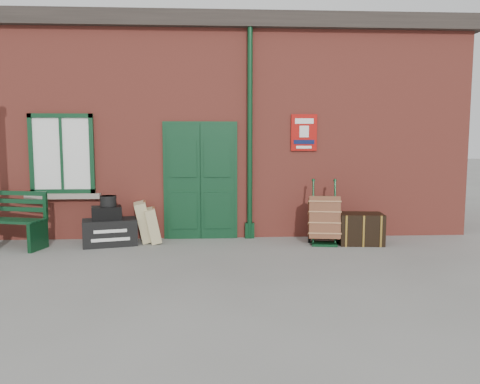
{
  "coord_description": "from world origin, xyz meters",
  "views": [
    {
      "loc": [
        -0.02,
        -7.53,
        1.9
      ],
      "look_at": [
        0.42,
        0.6,
        1.0
      ],
      "focal_mm": 35.0,
      "sensor_mm": 36.0,
      "label": 1
    }
  ],
  "objects": [
    {
      "name": "bench",
      "position": [
        -3.85,
        0.91,
        0.52
      ],
      "size": [
        1.75,
        0.93,
        1.04
      ],
      "rotation": [
        0.0,
        0.0,
        -0.26
      ],
      "color": "#0E341C",
      "rests_on": "ground"
    },
    {
      "name": "suitcase_back",
      "position": [
        -1.36,
        1.22,
        0.38
      ],
      "size": [
        0.44,
        0.58,
        0.76
      ],
      "primitive_type": "cube",
      "rotation": [
        0.0,
        -0.2,
        0.18
      ],
      "color": "tan",
      "rests_on": "ground"
    },
    {
      "name": "hatbox",
      "position": [
        -1.96,
        0.99,
        0.81
      ],
      "size": [
        0.35,
        0.35,
        0.19
      ],
      "primitive_type": "cylinder",
      "rotation": [
        0.0,
        0.0,
        0.25
      ],
      "color": "black",
      "rests_on": "strongbox"
    },
    {
      "name": "houdini_trunk",
      "position": [
        -1.94,
        0.96,
        0.24
      ],
      "size": [
        1.05,
        0.74,
        0.47
      ],
      "primitive_type": "cube",
      "rotation": [
        0.0,
        0.0,
        0.25
      ],
      "color": "black",
      "rests_on": "ground"
    },
    {
      "name": "strongbox",
      "position": [
        -1.99,
        0.96,
        0.59
      ],
      "size": [
        0.6,
        0.5,
        0.24
      ],
      "primitive_type": "cube",
      "rotation": [
        0.0,
        0.0,
        0.25
      ],
      "color": "black",
      "rests_on": "houdini_trunk"
    },
    {
      "name": "dark_trunk",
      "position": [
        2.65,
        0.8,
        0.29
      ],
      "size": [
        0.84,
        0.59,
        0.57
      ],
      "primitive_type": "cube",
      "rotation": [
        0.0,
        0.0,
        -0.1
      ],
      "color": "black",
      "rests_on": "ground"
    },
    {
      "name": "station_building",
      "position": [
        -0.0,
        3.49,
        2.16
      ],
      "size": [
        10.3,
        4.3,
        4.36
      ],
      "color": "#AC4537",
      "rests_on": "ground"
    },
    {
      "name": "ground",
      "position": [
        0.0,
        0.0,
        0.0
      ],
      "size": [
        80.0,
        80.0,
        0.0
      ],
      "primitive_type": "plane",
      "color": "gray",
      "rests_on": "ground"
    },
    {
      "name": "porter_trolley",
      "position": [
        1.99,
        0.88,
        0.45
      ],
      "size": [
        0.65,
        0.69,
        1.16
      ],
      "rotation": [
        0.0,
        0.0,
        -0.16
      ],
      "color": "#0D351B",
      "rests_on": "ground"
    },
    {
      "name": "suitcase_front",
      "position": [
        -1.18,
        1.12,
        0.33
      ],
      "size": [
        0.39,
        0.52,
        0.66
      ],
      "primitive_type": "cube",
      "rotation": [
        0.0,
        -0.2,
        0.18
      ],
      "color": "tan",
      "rests_on": "ground"
    }
  ]
}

